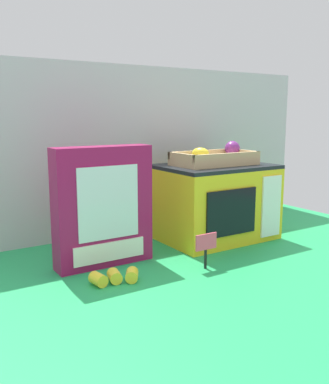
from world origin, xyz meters
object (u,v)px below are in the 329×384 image
at_px(food_groups_crate, 216,158).
at_px(cookie_set_box, 103,207).
at_px(loose_toy_banana, 115,277).
at_px(price_sign, 206,245).
at_px(toy_microwave, 215,202).

distance_m(food_groups_crate, cookie_set_box, 0.46).
bearing_deg(loose_toy_banana, cookie_set_box, 75.58).
bearing_deg(price_sign, toy_microwave, 46.65).
bearing_deg(price_sign, loose_toy_banana, 170.77).
bearing_deg(price_sign, food_groups_crate, 46.77).
xyz_separation_m(food_groups_crate, price_sign, (-0.22, -0.23, -0.21)).
distance_m(toy_microwave, cookie_set_box, 0.44).
xyz_separation_m(toy_microwave, cookie_set_box, (-0.44, -0.04, 0.04)).
relative_size(toy_microwave, price_sign, 3.78).
xyz_separation_m(toy_microwave, loose_toy_banana, (-0.47, -0.19, -0.11)).
bearing_deg(food_groups_crate, loose_toy_banana, -158.24).
relative_size(cookie_set_box, loose_toy_banana, 2.60).
height_order(cookie_set_box, price_sign, cookie_set_box).
height_order(toy_microwave, price_sign, toy_microwave).
relative_size(food_groups_crate, cookie_set_box, 0.83).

